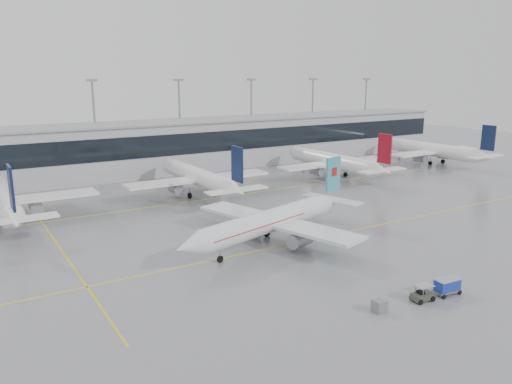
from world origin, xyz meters
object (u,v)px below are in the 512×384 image
baggage_tug (422,295)px  baggage_cart (447,285)px  air_canada_jet (275,220)px  gse_unit (379,306)px

baggage_tug → baggage_cart: baggage_cart is taller
air_canada_jet → baggage_cart: air_canada_jet is taller
baggage_tug → gse_unit: baggage_tug is taller
air_canada_jet → baggage_cart: 25.37m
baggage_tug → gse_unit: (-5.76, 0.55, 0.03)m
air_canada_jet → baggage_cart: bearing=88.8°
air_canada_jet → baggage_tug: bearing=80.8°
baggage_tug → gse_unit: bearing=179.3°
air_canada_jet → baggage_tug: (2.70, -24.17, -2.75)m
gse_unit → baggage_tug: bearing=-4.3°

